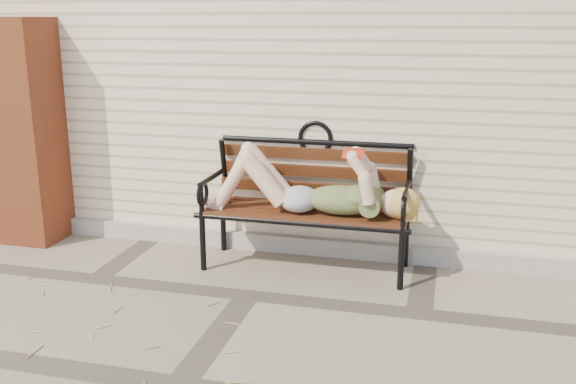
# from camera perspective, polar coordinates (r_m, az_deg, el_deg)

# --- Properties ---
(ground) EXTENTS (80.00, 80.00, 0.00)m
(ground) POSITION_cam_1_polar(r_m,az_deg,el_deg) (4.82, -3.59, -9.15)
(ground) COLOR gray
(ground) RESTS_ON ground
(house_wall) EXTENTS (8.00, 4.00, 3.00)m
(house_wall) POSITION_cam_1_polar(r_m,az_deg,el_deg) (7.32, 3.54, 11.33)
(house_wall) COLOR beige
(house_wall) RESTS_ON ground
(foundation_strip) EXTENTS (8.00, 0.10, 0.15)m
(foundation_strip) POSITION_cam_1_polar(r_m,az_deg,el_deg) (5.66, -0.60, -4.56)
(foundation_strip) COLOR #AFA79E
(foundation_strip) RESTS_ON ground
(brick_pillar) EXTENTS (0.50, 0.50, 2.00)m
(brick_pillar) POSITION_cam_1_polar(r_m,az_deg,el_deg) (6.22, -22.18, 4.94)
(brick_pillar) COLOR #A94B26
(brick_pillar) RESTS_ON ground
(garden_bench) EXTENTS (1.80, 0.72, 1.17)m
(garden_bench) POSITION_cam_1_polar(r_m,az_deg,el_deg) (5.21, 1.84, 0.38)
(garden_bench) COLOR black
(garden_bench) RESTS_ON ground
(reading_woman) EXTENTS (1.70, 0.39, 0.54)m
(reading_woman) POSITION_cam_1_polar(r_m,az_deg,el_deg) (5.07, 1.65, 0.40)
(reading_woman) COLOR #0A3047
(reading_woman) RESTS_ON ground
(straw_scatter) EXTENTS (2.97, 1.57, 0.01)m
(straw_scatter) POSITION_cam_1_polar(r_m,az_deg,el_deg) (4.63, -19.31, -11.05)
(straw_scatter) COLOR tan
(straw_scatter) RESTS_ON ground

